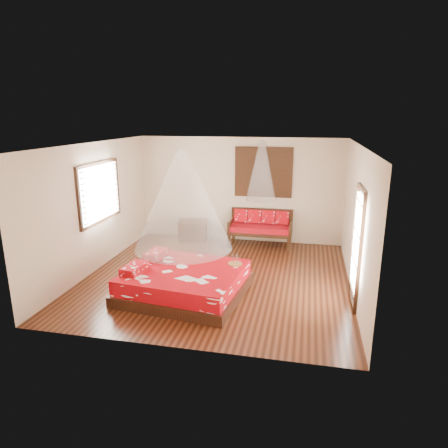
{
  "coord_description": "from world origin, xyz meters",
  "views": [
    {
      "loc": [
        1.8,
        -7.75,
        3.36
      ],
      "look_at": [
        0.12,
        0.14,
        1.15
      ],
      "focal_mm": 32.0,
      "sensor_mm": 36.0,
      "label": 1
    }
  ],
  "objects": [
    {
      "name": "shutter_panel",
      "position": [
        0.64,
        2.72,
        1.9
      ],
      "size": [
        1.52,
        0.06,
        1.32
      ],
      "color": "black",
      "rests_on": "wall_back"
    },
    {
      "name": "wine_tray",
      "position": [
        0.47,
        -0.47,
        0.56
      ],
      "size": [
        0.28,
        0.28,
        0.22
      ],
      "rotation": [
        0.0,
        0.0,
        0.24
      ],
      "color": "brown",
      "rests_on": "bed"
    },
    {
      "name": "bed",
      "position": [
        -0.44,
        -0.94,
        0.25
      ],
      "size": [
        2.43,
        2.25,
        0.65
      ],
      "rotation": [
        0.0,
        0.0,
        -0.12
      ],
      "color": "black",
      "rests_on": "floor"
    },
    {
      "name": "room",
      "position": [
        0.0,
        0.0,
        1.4
      ],
      "size": [
        5.54,
        5.54,
        2.84
      ],
      "color": "black",
      "rests_on": "ground"
    },
    {
      "name": "storage_chest",
      "position": [
        -1.25,
        2.45,
        0.28
      ],
      "size": [
        0.9,
        0.74,
        0.55
      ],
      "rotation": [
        0.0,
        0.0,
        0.22
      ],
      "color": "black",
      "rests_on": "floor"
    },
    {
      "name": "daybed",
      "position": [
        0.64,
        2.38,
        0.52
      ],
      "size": [
        1.65,
        0.73,
        0.94
      ],
      "color": "black",
      "rests_on": "floor"
    },
    {
      "name": "mosquito_net_main",
      "position": [
        -0.42,
        -0.94,
        1.85
      ],
      "size": [
        1.82,
        1.82,
        1.8
      ],
      "primitive_type": "cone",
      "color": "white",
      "rests_on": "ceiling"
    },
    {
      "name": "window_left",
      "position": [
        -2.71,
        0.2,
        1.7
      ],
      "size": [
        0.1,
        1.74,
        1.34
      ],
      "color": "black",
      "rests_on": "wall_left"
    },
    {
      "name": "mosquito_net_daybed",
      "position": [
        0.64,
        2.25,
        2.0
      ],
      "size": [
        0.77,
        0.77,
        1.5
      ],
      "primitive_type": "cone",
      "color": "white",
      "rests_on": "ceiling"
    },
    {
      "name": "glazed_door",
      "position": [
        2.72,
        -0.6,
        1.07
      ],
      "size": [
        0.08,
        1.02,
        2.16
      ],
      "color": "black",
      "rests_on": "floor"
    }
  ]
}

